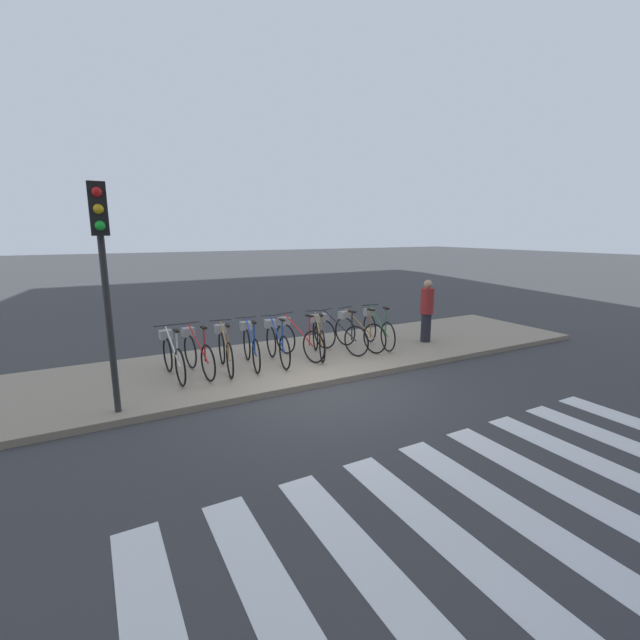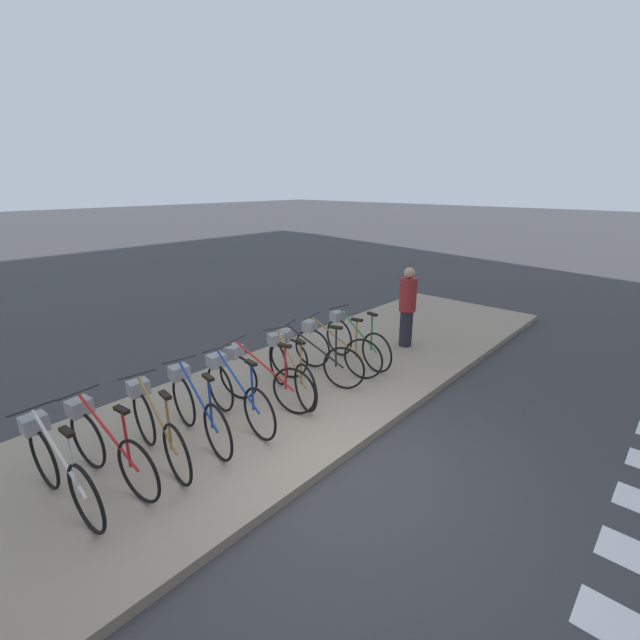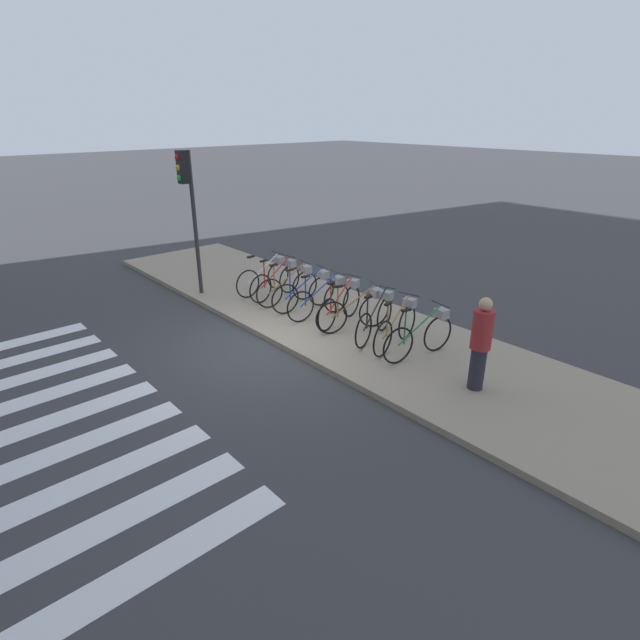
{
  "view_description": "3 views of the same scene",
  "coord_description": "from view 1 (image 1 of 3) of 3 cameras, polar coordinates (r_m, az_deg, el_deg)",
  "views": [
    {
      "loc": [
        -3.77,
        -6.86,
        2.95
      ],
      "look_at": [
        0.37,
        0.74,
        1.16
      ],
      "focal_mm": 24.0,
      "sensor_mm": 36.0,
      "label": 1
    },
    {
      "loc": [
        -3.4,
        -2.81,
        3.33
      ],
      "look_at": [
        1.07,
        1.22,
        1.39
      ],
      "focal_mm": 24.0,
      "sensor_mm": 36.0,
      "label": 2
    },
    {
      "loc": [
        7.68,
        -5.46,
        4.43
      ],
      "look_at": [
        1.01,
        0.44,
        0.74
      ],
      "focal_mm": 28.0,
      "sensor_mm": 36.0,
      "label": 3
    }
  ],
  "objects": [
    {
      "name": "ground_plane",
      "position": [
        8.36,
        0.21,
        -8.99
      ],
      "size": [
        120.0,
        120.0,
        0.0
      ],
      "primitive_type": "plane",
      "color": "#38383A"
    },
    {
      "name": "sidewalk",
      "position": [
        9.81,
        -4.68,
        -5.51
      ],
      "size": [
        15.86,
        3.46,
        0.12
      ],
      "color": "gray",
      "rests_on": "ground_plane"
    },
    {
      "name": "parked_bicycle_2",
      "position": [
        9.12,
        -12.59,
        -3.7
      ],
      "size": [
        0.46,
        1.72,
        1.06
      ],
      "color": "black",
      "rests_on": "sidewalk"
    },
    {
      "name": "traffic_light",
      "position": [
        7.11,
        -27.02,
        8.03
      ],
      "size": [
        0.24,
        0.4,
        3.53
      ],
      "color": "#2D2D2D",
      "rests_on": "sidewalk"
    },
    {
      "name": "pedestrian",
      "position": [
        11.44,
        14.05,
        1.36
      ],
      "size": [
        0.34,
        0.34,
        1.63
      ],
      "color": "#23232D",
      "rests_on": "sidewalk"
    },
    {
      "name": "parked_bicycle_4",
      "position": [
        9.48,
        -5.84,
        -2.89
      ],
      "size": [
        0.46,
        1.72,
        1.06
      ],
      "color": "black",
      "rests_on": "sidewalk"
    },
    {
      "name": "parked_bicycle_1",
      "position": [
        9.03,
        -16.1,
        -4.05
      ],
      "size": [
        0.46,
        1.71,
        1.06
      ],
      "color": "black",
      "rests_on": "sidewalk"
    },
    {
      "name": "parked_bicycle_8",
      "position": [
        10.54,
        4.92,
        -1.39
      ],
      "size": [
        0.54,
        1.69,
        1.06
      ],
      "color": "black",
      "rests_on": "sidewalk"
    },
    {
      "name": "parked_bicycle_5",
      "position": [
        9.78,
        -3.15,
        -2.39
      ],
      "size": [
        0.58,
        1.68,
        1.06
      ],
      "color": "black",
      "rests_on": "sidewalk"
    },
    {
      "name": "parked_bicycle_0",
      "position": [
        8.92,
        -19.1,
        -4.42
      ],
      "size": [
        0.46,
        1.72,
        1.06
      ],
      "color": "black",
      "rests_on": "sidewalk"
    },
    {
      "name": "parked_bicycle_6",
      "position": [
        9.96,
        -0.27,
        -2.11
      ],
      "size": [
        0.69,
        1.64,
        1.06
      ],
      "color": "black",
      "rests_on": "sidewalk"
    },
    {
      "name": "parked_bicycle_7",
      "position": [
        10.24,
        2.3,
        -1.74
      ],
      "size": [
        0.65,
        1.65,
        1.06
      ],
      "color": "black",
      "rests_on": "sidewalk"
    },
    {
      "name": "parked_bicycle_3",
      "position": [
        9.32,
        -9.27,
        -3.25
      ],
      "size": [
        0.46,
        1.71,
        1.06
      ],
      "color": "black",
      "rests_on": "sidewalk"
    },
    {
      "name": "parked_bicycle_9",
      "position": [
        10.88,
        7.58,
        -1.04
      ],
      "size": [
        0.46,
        1.71,
        1.06
      ],
      "color": "black",
      "rests_on": "sidewalk"
    }
  ]
}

